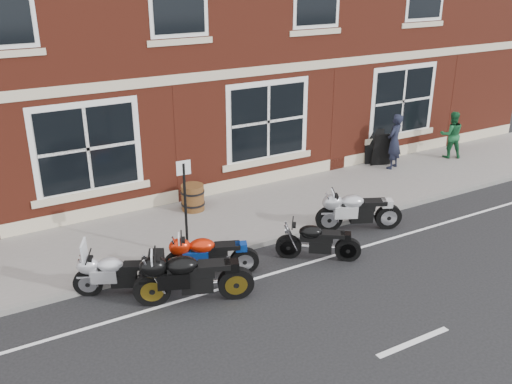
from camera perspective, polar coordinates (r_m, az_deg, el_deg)
ground at (r=12.46m, az=5.81°, el=-7.47°), size 80.00×80.00×0.00m
sidewalk at (r=14.70m, az=-0.89°, el=-2.25°), size 30.00×3.00×0.12m
kerb at (r=13.47m, az=2.35°, el=-4.67°), size 30.00×0.16×0.12m
moto_touring_silver at (r=11.55m, az=-13.61°, el=-7.73°), size 1.75×0.93×1.24m
moto_sport_red at (r=11.91m, az=-4.69°, el=-6.11°), size 1.87×0.87×0.89m
moto_sport_black at (r=11.03m, az=-6.49°, el=-8.19°), size 2.20×0.97×1.04m
moto_sport_silver at (r=14.02m, az=10.08°, el=-1.68°), size 1.99×1.00×0.95m
moto_naked_black at (r=12.56m, az=6.08°, el=-4.73°), size 1.58×1.19×0.84m
pedestrian_left at (r=18.05m, az=13.66°, el=4.93°), size 0.74×0.62×1.71m
pedestrian_right at (r=19.62m, az=18.96°, el=5.45°), size 0.93×0.87×1.53m
a_board_sign at (r=18.34m, az=12.17°, el=4.32°), size 0.76×0.62×1.09m
barrel_planter at (r=14.79m, az=-6.34°, el=-0.54°), size 0.61×0.61×0.68m
parking_sign at (r=12.18m, az=-7.09°, el=-0.99°), size 0.31×0.06×2.19m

